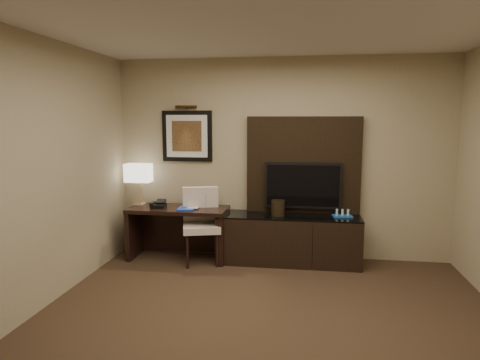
% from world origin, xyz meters
% --- Properties ---
extents(floor, '(4.50, 5.00, 0.01)m').
position_xyz_m(floor, '(0.00, 0.00, -0.01)').
color(floor, '#342417').
rests_on(floor, ground).
extents(ceiling, '(4.50, 5.00, 0.01)m').
position_xyz_m(ceiling, '(0.00, 0.00, 2.70)').
color(ceiling, silver).
rests_on(ceiling, wall_back).
extents(wall_back, '(4.50, 0.01, 2.70)m').
position_xyz_m(wall_back, '(0.00, 2.50, 1.35)').
color(wall_back, tan).
rests_on(wall_back, floor).
extents(wall_left, '(0.01, 5.00, 2.70)m').
position_xyz_m(wall_left, '(-2.25, 0.00, 1.35)').
color(wall_left, tan).
rests_on(wall_left, floor).
extents(desk, '(1.32, 0.58, 0.71)m').
position_xyz_m(desk, '(-1.35, 2.15, 0.35)').
color(desk, black).
rests_on(desk, floor).
extents(credenza, '(1.86, 0.53, 0.64)m').
position_xyz_m(credenza, '(0.13, 2.20, 0.32)').
color(credenza, black).
rests_on(credenza, floor).
extents(tv_wall_panel, '(1.50, 0.12, 1.30)m').
position_xyz_m(tv_wall_panel, '(0.30, 2.44, 1.27)').
color(tv_wall_panel, black).
rests_on(tv_wall_panel, wall_back).
extents(tv, '(1.00, 0.08, 0.60)m').
position_xyz_m(tv, '(0.30, 2.34, 1.02)').
color(tv, black).
rests_on(tv, tv_wall_panel).
extents(artwork, '(0.70, 0.04, 0.70)m').
position_xyz_m(artwork, '(-1.30, 2.48, 1.65)').
color(artwork, black).
rests_on(artwork, wall_back).
extents(picture_light, '(0.04, 0.04, 0.30)m').
position_xyz_m(picture_light, '(-1.30, 2.44, 2.05)').
color(picture_light, '#3E2C13').
rests_on(picture_light, wall_back).
extents(desk_chair, '(0.61, 0.66, 0.99)m').
position_xyz_m(desk_chair, '(-1.00, 2.01, 0.49)').
color(desk_chair, beige).
rests_on(desk_chair, floor).
extents(table_lamp, '(0.37, 0.27, 0.54)m').
position_xyz_m(table_lamp, '(-1.94, 2.26, 0.98)').
color(table_lamp, tan).
rests_on(table_lamp, desk).
extents(desk_phone, '(0.20, 0.18, 0.10)m').
position_xyz_m(desk_phone, '(-1.61, 2.10, 0.75)').
color(desk_phone, black).
rests_on(desk_phone, desk).
extents(blue_folder, '(0.23, 0.30, 0.02)m').
position_xyz_m(blue_folder, '(-1.21, 2.08, 0.72)').
color(blue_folder, '#1B3DAF').
rests_on(blue_folder, desk).
extents(book, '(0.16, 0.04, 0.21)m').
position_xyz_m(book, '(-1.22, 2.13, 0.81)').
color(book, '#B8A990').
rests_on(book, desk).
extents(water_bottle, '(0.07, 0.07, 0.18)m').
position_xyz_m(water_bottle, '(-0.99, 2.22, 0.80)').
color(water_bottle, silver).
rests_on(water_bottle, desk).
extents(ice_bucket, '(0.19, 0.19, 0.20)m').
position_xyz_m(ice_bucket, '(-0.01, 2.17, 0.74)').
color(ice_bucket, black).
rests_on(ice_bucket, credenza).
extents(minibar_tray, '(0.26, 0.18, 0.09)m').
position_xyz_m(minibar_tray, '(0.81, 2.22, 0.68)').
color(minibar_tray, '#1A59A9').
rests_on(minibar_tray, credenza).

